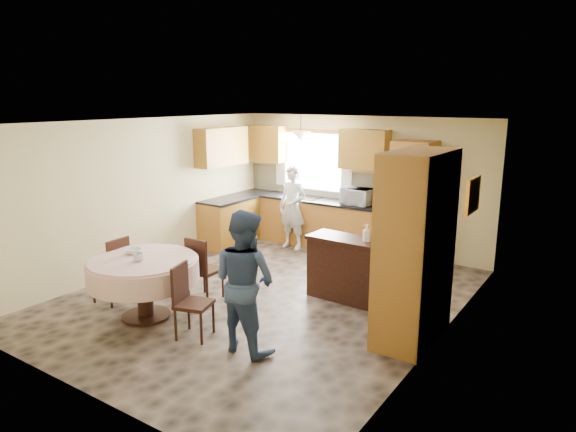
{
  "coord_description": "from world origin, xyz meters",
  "views": [
    {
      "loc": [
        4.16,
        -5.64,
        2.83
      ],
      "look_at": [
        0.19,
        0.3,
        1.17
      ],
      "focal_mm": 32.0,
      "sensor_mm": 36.0,
      "label": 1
    }
  ],
  "objects_px": {
    "cupboard": "(415,248)",
    "chair_back": "(201,266)",
    "oven_tower": "(412,203)",
    "person_sink": "(293,207)",
    "sideboard": "(349,271)",
    "chair_left": "(114,267)",
    "chair_right": "(188,297)",
    "person_dining": "(245,281)",
    "dining_table": "(143,272)"
  },
  "relations": [
    {
      "from": "sideboard",
      "to": "chair_left",
      "type": "relative_size",
      "value": 1.27
    },
    {
      "from": "cupboard",
      "to": "chair_right",
      "type": "xyz_separation_m",
      "value": [
        -2.25,
        -1.45,
        -0.63
      ]
    },
    {
      "from": "chair_right",
      "to": "person_sink",
      "type": "height_order",
      "value": "person_sink"
    },
    {
      "from": "sideboard",
      "to": "chair_right",
      "type": "relative_size",
      "value": 1.32
    },
    {
      "from": "chair_left",
      "to": "person_sink",
      "type": "bearing_deg",
      "value": 167.04
    },
    {
      "from": "person_dining",
      "to": "sideboard",
      "type": "bearing_deg",
      "value": -94.19
    },
    {
      "from": "oven_tower",
      "to": "person_sink",
      "type": "height_order",
      "value": "oven_tower"
    },
    {
      "from": "oven_tower",
      "to": "person_dining",
      "type": "xyz_separation_m",
      "value": [
        -0.41,
        -4.09,
        -0.24
      ]
    },
    {
      "from": "chair_left",
      "to": "chair_back",
      "type": "distance_m",
      "value": 1.21
    },
    {
      "from": "oven_tower",
      "to": "chair_back",
      "type": "relative_size",
      "value": 2.29
    },
    {
      "from": "oven_tower",
      "to": "chair_back",
      "type": "distance_m",
      "value": 3.81
    },
    {
      "from": "chair_left",
      "to": "person_sink",
      "type": "relative_size",
      "value": 0.59
    },
    {
      "from": "sideboard",
      "to": "cupboard",
      "type": "height_order",
      "value": "cupboard"
    },
    {
      "from": "oven_tower",
      "to": "chair_left",
      "type": "relative_size",
      "value": 2.25
    },
    {
      "from": "sideboard",
      "to": "cupboard",
      "type": "xyz_separation_m",
      "value": [
        1.18,
        -0.66,
        0.7
      ]
    },
    {
      "from": "sideboard",
      "to": "chair_right",
      "type": "bearing_deg",
      "value": -114.4
    },
    {
      "from": "cupboard",
      "to": "person_sink",
      "type": "xyz_separation_m",
      "value": [
        -3.27,
        2.38,
        -0.34
      ]
    },
    {
      "from": "sideboard",
      "to": "person_dining",
      "type": "bearing_deg",
      "value": -96.29
    },
    {
      "from": "cupboard",
      "to": "oven_tower",
      "type": "bearing_deg",
      "value": 111.11
    },
    {
      "from": "person_dining",
      "to": "dining_table",
      "type": "bearing_deg",
      "value": 6.55
    },
    {
      "from": "person_sink",
      "to": "person_dining",
      "type": "relative_size",
      "value": 0.97
    },
    {
      "from": "chair_left",
      "to": "person_dining",
      "type": "height_order",
      "value": "person_dining"
    },
    {
      "from": "cupboard",
      "to": "person_dining",
      "type": "relative_size",
      "value": 1.38
    },
    {
      "from": "sideboard",
      "to": "chair_left",
      "type": "xyz_separation_m",
      "value": [
        -2.67,
        -1.92,
        0.09
      ]
    },
    {
      "from": "dining_table",
      "to": "chair_back",
      "type": "height_order",
      "value": "chair_back"
    },
    {
      "from": "sideboard",
      "to": "chair_back",
      "type": "height_order",
      "value": "chair_back"
    },
    {
      "from": "dining_table",
      "to": "chair_right",
      "type": "xyz_separation_m",
      "value": [
        0.86,
        -0.07,
        -0.14
      ]
    },
    {
      "from": "cupboard",
      "to": "person_sink",
      "type": "relative_size",
      "value": 1.42
    },
    {
      "from": "sideboard",
      "to": "person_sink",
      "type": "bearing_deg",
      "value": 142.84
    },
    {
      "from": "sideboard",
      "to": "dining_table",
      "type": "distance_m",
      "value": 2.81
    },
    {
      "from": "oven_tower",
      "to": "person_sink",
      "type": "distance_m",
      "value": 2.25
    },
    {
      "from": "sideboard",
      "to": "chair_left",
      "type": "bearing_deg",
      "value": -141.86
    },
    {
      "from": "cupboard",
      "to": "dining_table",
      "type": "xyz_separation_m",
      "value": [
        -3.11,
        -1.37,
        -0.49
      ]
    },
    {
      "from": "sideboard",
      "to": "cupboard",
      "type": "distance_m",
      "value": 1.52
    },
    {
      "from": "cupboard",
      "to": "person_dining",
      "type": "height_order",
      "value": "cupboard"
    },
    {
      "from": "sideboard",
      "to": "oven_tower",
      "type": "bearing_deg",
      "value": 89.36
    },
    {
      "from": "cupboard",
      "to": "chair_left",
      "type": "height_order",
      "value": "cupboard"
    },
    {
      "from": "sideboard",
      "to": "dining_table",
      "type": "relative_size",
      "value": 0.84
    },
    {
      "from": "chair_left",
      "to": "sideboard",
      "type": "bearing_deg",
      "value": 121.89
    },
    {
      "from": "dining_table",
      "to": "chair_right",
      "type": "bearing_deg",
      "value": -4.83
    },
    {
      "from": "dining_table",
      "to": "person_dining",
      "type": "distance_m",
      "value": 1.64
    },
    {
      "from": "cupboard",
      "to": "chair_back",
      "type": "bearing_deg",
      "value": -169.55
    },
    {
      "from": "oven_tower",
      "to": "sideboard",
      "type": "bearing_deg",
      "value": -93.02
    },
    {
      "from": "chair_left",
      "to": "chair_right",
      "type": "xyz_separation_m",
      "value": [
        1.6,
        -0.19,
        -0.02
      ]
    },
    {
      "from": "cupboard",
      "to": "person_dining",
      "type": "bearing_deg",
      "value": -138.41
    },
    {
      "from": "chair_back",
      "to": "person_dining",
      "type": "relative_size",
      "value": 0.57
    },
    {
      "from": "dining_table",
      "to": "chair_back",
      "type": "bearing_deg",
      "value": 75.48
    },
    {
      "from": "cupboard",
      "to": "chair_left",
      "type": "distance_m",
      "value": 4.1
    },
    {
      "from": "oven_tower",
      "to": "chair_right",
      "type": "distance_m",
      "value": 4.42
    },
    {
      "from": "chair_right",
      "to": "cupboard",
      "type": "bearing_deg",
      "value": -74.1
    }
  ]
}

